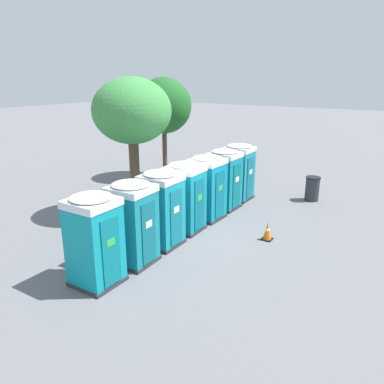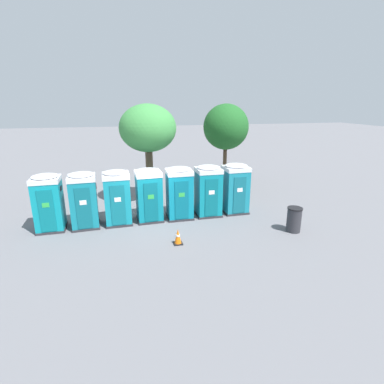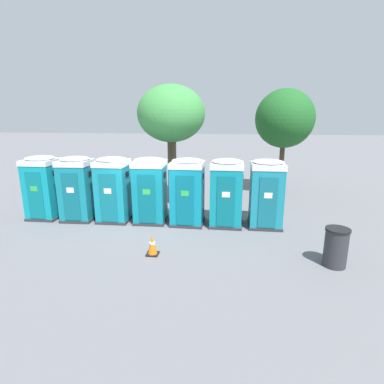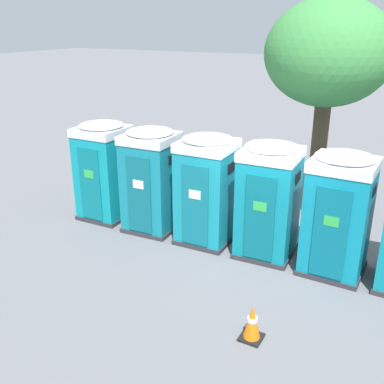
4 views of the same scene
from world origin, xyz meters
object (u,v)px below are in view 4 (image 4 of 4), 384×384
(portapotty_3, at_px, (269,200))
(street_tree_1, at_px, (328,55))
(portapotty_1, at_px, (151,179))
(portapotty_0, at_px, (104,170))
(traffic_cone, at_px, (252,323))
(portapotty_4, at_px, (338,214))
(portapotty_2, at_px, (207,189))

(portapotty_3, relative_size, street_tree_1, 0.47)
(portapotty_1, relative_size, street_tree_1, 0.47)
(portapotty_0, xyz_separation_m, traffic_cone, (5.20, -2.76, -0.97))
(portapotty_4, bearing_deg, portapotty_1, -178.92)
(portapotty_3, xyz_separation_m, street_tree_1, (0.34, 2.68, 2.82))
(portapotty_1, height_order, portapotty_2, same)
(traffic_cone, bearing_deg, portapotty_3, 105.94)
(portapotty_1, bearing_deg, portapotty_2, 2.34)
(portapotty_1, xyz_separation_m, portapotty_2, (1.46, 0.06, -0.00))
(street_tree_1, bearing_deg, portapotty_2, -123.36)
(portapotty_3, distance_m, portapotty_4, 1.46)
(portapotty_3, xyz_separation_m, portapotty_4, (1.46, -0.03, -0.00))
(portapotty_2, height_order, portapotty_3, same)
(portapotty_1, height_order, traffic_cone, portapotty_1)
(traffic_cone, bearing_deg, portapotty_2, 129.14)
(traffic_cone, bearing_deg, portapotty_1, 143.78)
(portapotty_0, relative_size, portapotty_1, 1.00)
(portapotty_1, bearing_deg, portapotty_0, 179.18)
(portapotty_3, height_order, traffic_cone, portapotty_3)
(portapotty_1, bearing_deg, street_tree_1, 40.58)
(portapotty_4, bearing_deg, portapotty_2, -179.55)
(portapotty_2, bearing_deg, traffic_cone, -50.86)
(portapotty_2, bearing_deg, street_tree_1, 56.64)
(portapotty_0, bearing_deg, portapotty_3, 1.20)
(street_tree_1, bearing_deg, portapotty_0, -149.59)
(portapotty_2, xyz_separation_m, street_tree_1, (1.80, 2.74, 2.82))
(portapotty_0, height_order, portapotty_4, same)
(traffic_cone, bearing_deg, street_tree_1, 94.91)
(portapotty_2, relative_size, portapotty_4, 1.00)
(portapotty_2, xyz_separation_m, traffic_cone, (2.28, -2.80, -0.97))
(portapotty_4, xyz_separation_m, traffic_cone, (-0.65, -2.82, -0.97))
(portapotty_0, relative_size, portapotty_3, 1.00)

